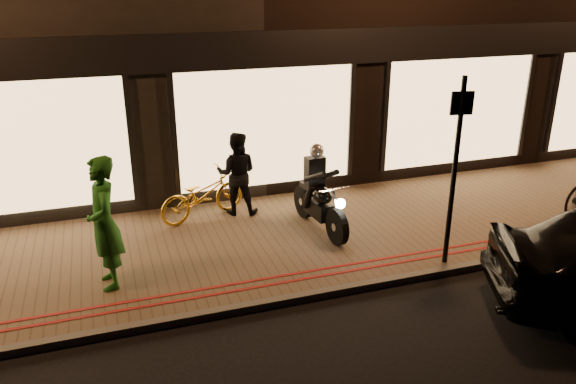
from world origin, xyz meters
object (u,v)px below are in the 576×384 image
object	(u,v)px
sign_post	(455,163)
bicycle_gold	(202,195)
person_green	(104,223)
motorcycle	(319,197)

from	to	relation	value
sign_post	bicycle_gold	distance (m)	4.69
sign_post	person_green	bearing A→B (deg)	169.14
motorcycle	bicycle_gold	size ratio (longest dim) A/B	1.09
person_green	bicycle_gold	bearing A→B (deg)	132.51
motorcycle	sign_post	bearing A→B (deg)	-57.35
motorcycle	person_green	bearing A→B (deg)	-172.43
sign_post	person_green	xyz separation A→B (m)	(-5.16, 0.99, -0.67)
motorcycle	sign_post	xyz separation A→B (m)	(1.47, -1.86, 1.06)
bicycle_gold	person_green	bearing A→B (deg)	118.17
motorcycle	bicycle_gold	bearing A→B (deg)	142.53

